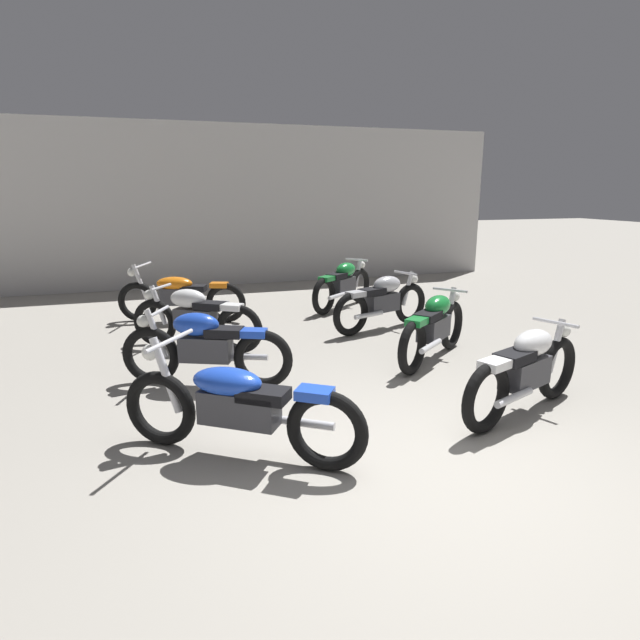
# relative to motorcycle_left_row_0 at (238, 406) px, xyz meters

# --- Properties ---
(ground_plane) EXTENTS (60.00, 60.00, 0.00)m
(ground_plane) POSITION_rel_motorcycle_left_row_0_xyz_m (1.44, -0.74, -0.45)
(ground_plane) COLOR gray
(back_wall) EXTENTS (12.90, 0.24, 3.60)m
(back_wall) POSITION_rel_motorcycle_left_row_0_xyz_m (1.44, 8.42, 1.35)
(back_wall) COLOR #BCBAB7
(back_wall) RESTS_ON ground
(motorcycle_left_row_0) EXTENTS (1.83, 1.35, 0.97)m
(motorcycle_left_row_0) POSITION_rel_motorcycle_left_row_0_xyz_m (0.00, 0.00, 0.00)
(motorcycle_left_row_0) COLOR black
(motorcycle_left_row_0) RESTS_ON ground
(motorcycle_left_row_1) EXTENTS (1.84, 0.92, 0.88)m
(motorcycle_left_row_1) POSITION_rel_motorcycle_left_row_0_xyz_m (-0.06, 1.77, 0.01)
(motorcycle_left_row_1) COLOR black
(motorcycle_left_row_1) RESTS_ON ground
(motorcycle_left_row_2) EXTENTS (1.69, 1.20, 0.88)m
(motorcycle_left_row_2) POSITION_rel_motorcycle_left_row_0_xyz_m (-0.03, 3.26, 0.01)
(motorcycle_left_row_2) COLOR black
(motorcycle_left_row_2) RESTS_ON ground
(motorcycle_left_row_3) EXTENTS (2.06, 1.00, 0.97)m
(motorcycle_left_row_3) POSITION_rel_motorcycle_left_row_0_xyz_m (-0.10, 4.95, 0.00)
(motorcycle_left_row_3) COLOR black
(motorcycle_left_row_3) RESTS_ON ground
(motorcycle_right_row_0) EXTENTS (1.87, 0.83, 0.88)m
(motorcycle_right_row_0) POSITION_rel_motorcycle_left_row_0_xyz_m (2.83, -0.02, 0.01)
(motorcycle_right_row_0) COLOR black
(motorcycle_right_row_0) RESTS_ON ground
(motorcycle_right_row_1) EXTENTS (1.62, 1.29, 0.88)m
(motorcycle_right_row_1) POSITION_rel_motorcycle_left_row_0_xyz_m (2.85, 1.78, 0.01)
(motorcycle_right_row_1) COLOR black
(motorcycle_right_row_1) RESTS_ON ground
(motorcycle_right_row_2) EXTENTS (1.89, 0.78, 0.88)m
(motorcycle_right_row_2) POSITION_rel_motorcycle_left_row_0_xyz_m (2.89, 3.45, 0.01)
(motorcycle_right_row_2) COLOR black
(motorcycle_right_row_2) RESTS_ON ground
(motorcycle_right_row_3) EXTENTS (1.61, 1.31, 0.88)m
(motorcycle_right_row_3) POSITION_rel_motorcycle_left_row_0_xyz_m (2.86, 5.11, 0.01)
(motorcycle_right_row_3) COLOR black
(motorcycle_right_row_3) RESTS_ON ground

